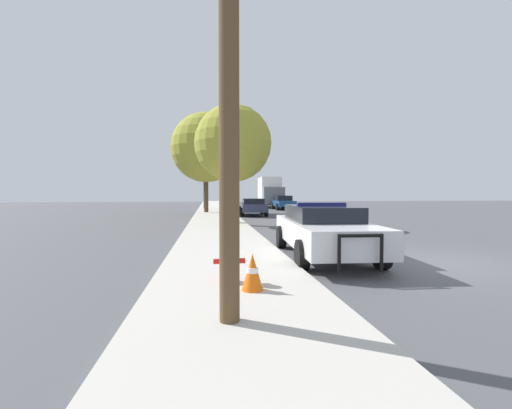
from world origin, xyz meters
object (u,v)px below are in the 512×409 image
Objects in this scene: car_background_distant at (268,200)px; traffic_cone at (252,272)px; car_background_oncoming at (283,202)px; police_car at (323,229)px; tree_sidewalk_mid at (206,148)px; fire_hydrant at (229,259)px; car_background_midblock at (253,206)px; traffic_light at (222,174)px; box_truck at (270,191)px; tree_sidewalk_near at (233,144)px.

car_background_distant is 6.77× the size of traffic_cone.
car_background_oncoming is 6.58× the size of traffic_cone.
car_background_oncoming is at bearing -96.36° from police_car.
tree_sidewalk_mid is (-3.27, 19.01, 4.56)m from police_car.
traffic_cone is at bearing -59.31° from fire_hydrant.
car_background_midblock is 1.10× the size of car_background_distant.
traffic_cone is (0.34, -0.58, -0.11)m from fire_hydrant.
car_background_midblock is 7.44× the size of traffic_cone.
car_background_midblock is (1.94, -7.97, -2.81)m from traffic_light.
car_background_distant is 7.71m from box_truck.
tree_sidewalk_near is 10.32× the size of traffic_cone.
car_background_midblock is 0.60× the size of box_truck.
traffic_light is 0.76× the size of tree_sidewalk_near.
car_background_oncoming is 13.40m from car_background_distant.
box_truck reaches higher than car_background_distant.
car_background_oncoming is 16.75m from tree_sidewalk_near.
car_background_distant is 0.51× the size of tree_sidewalk_mid.
police_car reaches higher than car_background_distant.
traffic_light is 15.19m from tree_sidewalk_near.
tree_sidewalk_near reaches higher than box_truck.
traffic_cone is at bearing -98.88° from car_background_distant.
car_background_midblock is at bearing -37.48° from tree_sidewalk_mid.
traffic_light is 0.59× the size of tree_sidewalk_mid.
traffic_cone is at bearing 58.43° from police_car.
tree_sidewalk_mid is (-3.45, 2.64, 4.61)m from car_background_midblock.
tree_sidewalk_near reaches higher than car_background_oncoming.
box_truck is at bearing 57.19° from tree_sidewalk_mid.
fire_hydrant is 19.33m from car_background_midblock.
traffic_light is 7.84× the size of traffic_cone.
traffic_light is 8.67m from car_background_midblock.
car_background_oncoming reaches higher than traffic_cone.
car_background_distant is 41.75m from traffic_cone.
tree_sidewalk_mid is at bearing -76.71° from police_car.
police_car is at bearing 85.52° from box_truck.
car_background_oncoming is (6.94, 27.14, 0.20)m from fire_hydrant.
car_background_distant is at bearing -93.51° from car_background_oncoming.
fire_hydrant is at bearing -88.46° from tree_sidewalk_mid.
tree_sidewalk_mid reaches higher than fire_hydrant.
car_background_distant is 21.02m from tree_sidewalk_mid.
car_background_distant is at bearing 79.23° from fire_hydrant.
tree_sidewalk_near reaches higher than traffic_light.
tree_sidewalk_near is at bearing -75.47° from police_car.
fire_hydrant is 0.68m from traffic_cone.
police_car reaches higher than traffic_cone.
car_background_oncoming reaches higher than car_background_distant.
box_truck is (-0.30, 5.83, 1.08)m from car_background_oncoming.
tree_sidewalk_near is at bearing -81.39° from tree_sidewalk_mid.
traffic_light is at bearing 106.43° from car_background_midblock.
box_truck is at bearing 45.81° from traffic_light.
police_car is 1.32× the size of car_background_oncoming.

